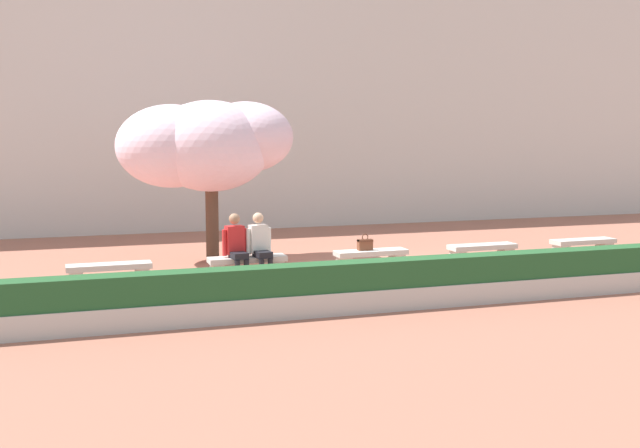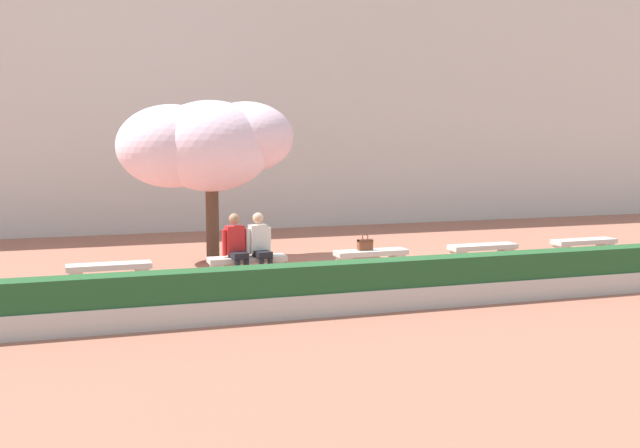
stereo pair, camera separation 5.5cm
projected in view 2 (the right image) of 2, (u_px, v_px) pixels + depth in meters
ground_plane at (371, 272)px, 15.23m from camera, size 100.00×100.00×0.00m
building_facade at (261, 86)px, 23.67m from camera, size 28.00×4.00×8.58m
stone_bench_west_end at (109, 272)px, 13.63m from camera, size 1.51×0.44×0.45m
stone_bench_near_west at (247, 264)px, 14.41m from camera, size 1.51×0.44×0.45m
stone_bench_center at (371, 258)px, 15.20m from camera, size 1.51×0.44×0.45m
stone_bench_near_east at (483, 252)px, 15.98m from camera, size 1.51×0.44×0.45m
stone_bench_east_end at (584, 246)px, 16.77m from camera, size 1.51×0.44×0.45m
person_seated_left at (236, 245)px, 14.24m from camera, size 0.51×0.71×1.29m
person_seated_right at (260, 244)px, 14.39m from camera, size 0.51×0.71×1.29m
handbag at (365, 244)px, 15.15m from camera, size 0.30×0.15×0.34m
cherry_tree_main at (208, 144)px, 16.17m from camera, size 3.84×2.51×3.51m
planter_hedge_foreground at (441, 282)px, 12.27m from camera, size 16.74×0.50×0.80m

